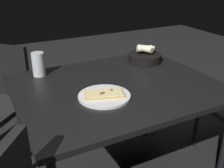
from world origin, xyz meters
TOP-DOWN VIEW (x-y plane):
  - dining_table at (0.00, 0.00)m, footprint 1.15×0.93m
  - pizza_plate at (-0.14, -0.12)m, footprint 0.28×0.28m
  - bread_basket at (0.37, 0.26)m, footprint 0.23×0.23m
  - beer_glass at (-0.37, 0.35)m, footprint 0.08×0.08m

SIDE VIEW (x-z plane):
  - dining_table at x=0.00m, z-range 0.32..1.08m
  - pizza_plate at x=-0.14m, z-range 0.75..0.79m
  - bread_basket at x=0.37m, z-range 0.74..0.86m
  - beer_glass at x=-0.37m, z-range 0.75..0.90m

